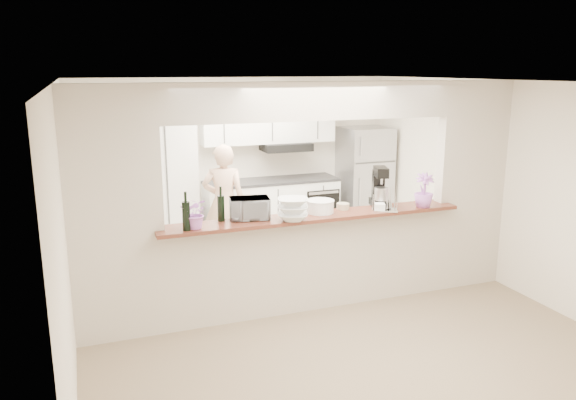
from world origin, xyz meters
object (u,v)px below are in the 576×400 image
toaster_oven (250,208)px  stand_mixer (380,189)px  person (224,203)px  refrigerator (364,179)px

toaster_oven → stand_mixer: 1.56m
toaster_oven → person: (0.19, 1.88, -0.39)m
refrigerator → person: bearing=-164.3°
refrigerator → stand_mixer: bearing=-114.8°
toaster_oven → person: 1.93m
stand_mixer → refrigerator: bearing=65.2°
refrigerator → toaster_oven: 3.80m
toaster_oven → stand_mixer: size_ratio=0.89×
person → refrigerator: bearing=-145.9°
person → stand_mixer: bearing=144.5°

